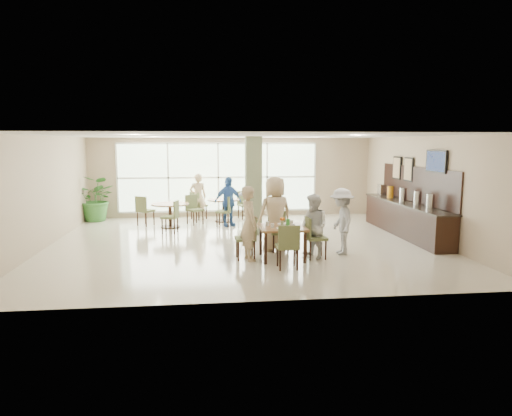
{
  "coord_description": "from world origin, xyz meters",
  "views": [
    {
      "loc": [
        -1.01,
        -11.76,
        2.63
      ],
      "look_at": [
        0.2,
        -1.2,
        1.1
      ],
      "focal_mm": 32.0,
      "sensor_mm": 36.0,
      "label": 1
    }
  ],
  "objects": [
    {
      "name": "teen_right",
      "position": [
        1.46,
        -1.78,
        0.74
      ],
      "size": [
        0.8,
        0.88,
        1.48
      ],
      "primitive_type": "imported",
      "rotation": [
        0.0,
        0.0,
        -1.16
      ],
      "color": "white",
      "rests_on": "ground"
    },
    {
      "name": "teen_standing",
      "position": [
        2.2,
        -1.46,
        0.79
      ],
      "size": [
        0.64,
        1.05,
        1.57
      ],
      "primitive_type": "imported",
      "rotation": [
        0.0,
        0.0,
        -1.62
      ],
      "color": "#B0B0B2",
      "rests_on": "ground"
    },
    {
      "name": "teen_left",
      "position": [
        -0.02,
        -1.77,
        0.84
      ],
      "size": [
        0.52,
        0.68,
        1.68
      ],
      "primitive_type": "imported",
      "rotation": [
        0.0,
        0.0,
        1.79
      ],
      "color": "tan",
      "rests_on": "ground"
    },
    {
      "name": "chairs_main_table",
      "position": [
        0.73,
        -1.76,
        0.47
      ],
      "size": [
        2.07,
        2.03,
        0.95
      ],
      "color": "#5B6437",
      "rests_on": "ground"
    },
    {
      "name": "framed_art_a",
      "position": [
        4.95,
        1.0,
        1.85
      ],
      "size": [
        0.05,
        0.55,
        0.7
      ],
      "color": "black",
      "rests_on": "ground"
    },
    {
      "name": "adult_a",
      "position": [
        -0.26,
        2.5,
        0.78
      ],
      "size": [
        1.05,
        0.83,
        1.57
      ],
      "primitive_type": "imported",
      "rotation": [
        0.0,
        0.0,
        0.39
      ],
      "color": "#3964AD",
      "rests_on": "ground"
    },
    {
      "name": "chairs_table_right",
      "position": [
        -0.4,
        3.44,
        0.47
      ],
      "size": [
        2.21,
        2.02,
        0.95
      ],
      "color": "#5B6437",
      "rests_on": "ground"
    },
    {
      "name": "adult_b",
      "position": [
        0.58,
        3.47,
        0.88
      ],
      "size": [
        1.23,
        1.78,
        1.77
      ],
      "primitive_type": "imported",
      "rotation": [
        0.0,
        0.0,
        -1.93
      ],
      "color": "white",
      "rests_on": "ground"
    },
    {
      "name": "round_table_right",
      "position": [
        -0.37,
        3.42,
        0.56
      ],
      "size": [
        1.06,
        1.06,
        0.75
      ],
      "color": "brown",
      "rests_on": "ground"
    },
    {
      "name": "main_table",
      "position": [
        0.73,
        -1.75,
        0.67
      ],
      "size": [
        1.03,
        1.03,
        0.75
      ],
      "color": "brown",
      "rests_on": "ground"
    },
    {
      "name": "round_table_left",
      "position": [
        -2.07,
        2.52,
        0.59
      ],
      "size": [
        1.16,
        1.16,
        0.75
      ],
      "color": "brown",
      "rests_on": "ground"
    },
    {
      "name": "buffet_counter",
      "position": [
        4.7,
        0.51,
        0.55
      ],
      "size": [
        0.64,
        4.7,
        1.95
      ],
      "color": "black",
      "rests_on": "ground"
    },
    {
      "name": "ground",
      "position": [
        0.0,
        0.0,
        0.0
      ],
      "size": [
        10.0,
        10.0,
        0.0
      ],
      "primitive_type": "plane",
      "color": "beige",
      "rests_on": "ground"
    },
    {
      "name": "adult_standing",
      "position": [
        -1.22,
        3.76,
        0.8
      ],
      "size": [
        0.63,
        0.46,
        1.59
      ],
      "primitive_type": "imported",
      "rotation": [
        0.0,
        0.0,
        3.28
      ],
      "color": "tan",
      "rests_on": "ground"
    },
    {
      "name": "potted_plant",
      "position": [
        -4.6,
        3.95,
        0.77
      ],
      "size": [
        1.7,
        1.7,
        1.53
      ],
      "primitive_type": "imported",
      "rotation": [
        0.0,
        0.0,
        -0.27
      ],
      "color": "#336F2C",
      "rests_on": "ground"
    },
    {
      "name": "window_bank",
      "position": [
        -0.5,
        4.46,
        1.4
      ],
      "size": [
        7.0,
        0.04,
        7.0
      ],
      "color": "silver",
      "rests_on": "ground"
    },
    {
      "name": "teen_far",
      "position": [
        0.7,
        -0.93,
        0.91
      ],
      "size": [
        1.0,
        0.74,
        1.82
      ],
      "primitive_type": "imported",
      "rotation": [
        0.0,
        0.0,
        3.46
      ],
      "color": "tan",
      "rests_on": "ground"
    },
    {
      "name": "framed_art_b",
      "position": [
        4.95,
        1.8,
        1.85
      ],
      "size": [
        0.05,
        0.55,
        0.7
      ],
      "color": "black",
      "rests_on": "ground"
    },
    {
      "name": "wall_tv",
      "position": [
        4.94,
        -0.6,
        2.15
      ],
      "size": [
        0.06,
        1.0,
        0.58
      ],
      "color": "black",
      "rests_on": "ground"
    },
    {
      "name": "room_shell",
      "position": [
        0.0,
        0.0,
        1.7
      ],
      "size": [
        10.0,
        10.0,
        10.0
      ],
      "color": "white",
      "rests_on": "ground"
    },
    {
      "name": "chairs_table_left",
      "position": [
        -2.07,
        2.49,
        0.47
      ],
      "size": [
        2.19,
        1.94,
        0.95
      ],
      "color": "#5B6437",
      "rests_on": "ground"
    },
    {
      "name": "tabletop_clutter",
      "position": [
        0.75,
        -1.76,
        0.81
      ],
      "size": [
        0.74,
        0.75,
        0.21
      ],
      "color": "white",
      "rests_on": "main_table"
    },
    {
      "name": "column",
      "position": [
        0.4,
        1.2,
        1.4
      ],
      "size": [
        0.45,
        0.45,
        2.8
      ],
      "primitive_type": "cube",
      "color": "#666949",
      "rests_on": "ground"
    }
  ]
}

